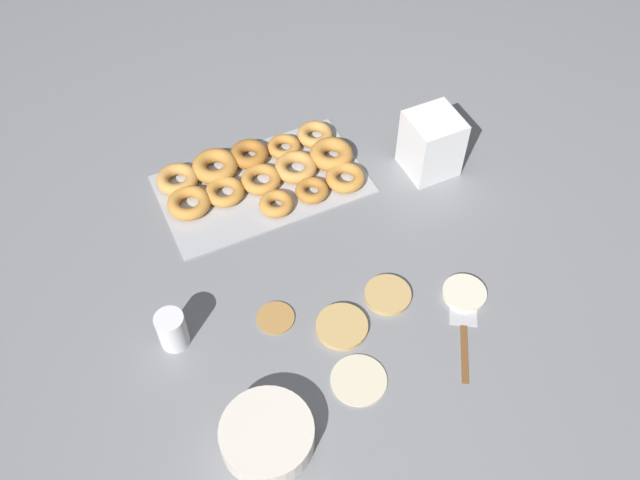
% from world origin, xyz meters
% --- Properties ---
extents(ground_plane, '(3.00, 3.00, 0.00)m').
position_xyz_m(ground_plane, '(0.00, 0.00, 0.00)').
color(ground_plane, gray).
extents(pancake_0, '(0.08, 0.08, 0.01)m').
position_xyz_m(pancake_0, '(0.21, 0.00, 0.00)').
color(pancake_0, '#B27F42').
rests_on(pancake_0, ground_plane).
extents(pancake_1, '(0.10, 0.10, 0.01)m').
position_xyz_m(pancake_1, '(-0.19, 0.12, 0.01)').
color(pancake_1, silver).
rests_on(pancake_1, ground_plane).
extents(pancake_2, '(0.11, 0.11, 0.01)m').
position_xyz_m(pancake_2, '(0.09, 0.08, 0.01)').
color(pancake_2, tan).
rests_on(pancake_2, ground_plane).
extents(pancake_3, '(0.12, 0.12, 0.01)m').
position_xyz_m(pancake_3, '(0.11, 0.21, 0.00)').
color(pancake_3, beige).
rests_on(pancake_3, ground_plane).
extents(pancake_4, '(0.10, 0.10, 0.01)m').
position_xyz_m(pancake_4, '(-0.04, 0.05, 0.01)').
color(pancake_4, tan).
rests_on(pancake_4, ground_plane).
extents(donut_tray, '(0.51, 0.29, 0.04)m').
position_xyz_m(donut_tray, '(0.07, -0.39, 0.02)').
color(donut_tray, '#ADAFB5').
rests_on(donut_tray, ground_plane).
extents(batter_bowl, '(0.18, 0.18, 0.05)m').
position_xyz_m(batter_bowl, '(0.33, 0.24, 0.03)').
color(batter_bowl, silver).
rests_on(batter_bowl, ground_plane).
extents(container_stack, '(0.12, 0.12, 0.16)m').
position_xyz_m(container_stack, '(-0.32, -0.25, 0.08)').
color(container_stack, white).
rests_on(container_stack, ground_plane).
extents(paper_cup, '(0.06, 0.06, 0.09)m').
position_xyz_m(paper_cup, '(0.42, -0.04, 0.05)').
color(paper_cup, white).
rests_on(paper_cup, ground_plane).
extents(spatula, '(0.16, 0.23, 0.01)m').
position_xyz_m(spatula, '(-0.16, 0.16, 0.00)').
color(spatula, brown).
rests_on(spatula, ground_plane).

